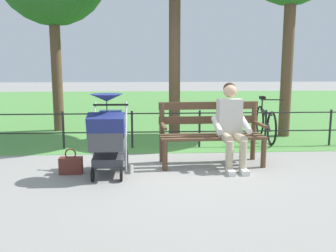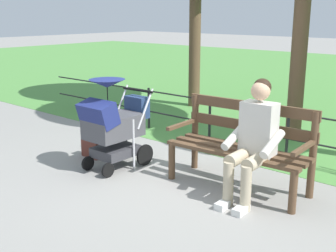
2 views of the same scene
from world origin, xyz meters
name	(u,v)px [view 2 (image 2 of 2)]	position (x,y,z in m)	size (l,w,h in m)	color
ground_plane	(190,175)	(0.00, 0.00, 0.00)	(60.00, 60.00, 0.00)	gray
park_bench	(242,142)	(-0.64, -0.12, 0.53)	(1.62, 0.67, 0.96)	brown
person_on_bench	(253,137)	(-0.91, 0.11, 0.68)	(0.55, 0.74, 1.28)	tan
stroller	(113,123)	(0.89, 0.44, 0.59)	(0.52, 0.89, 1.15)	black
handbag	(93,148)	(1.44, 0.33, 0.13)	(0.32, 0.14, 0.37)	brown
park_fence	(279,128)	(-0.50, -1.29, 0.43)	(8.89, 0.04, 0.70)	black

